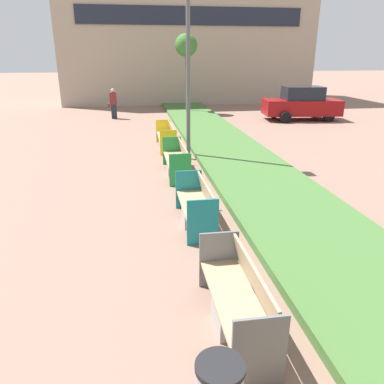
% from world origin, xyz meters
% --- Properties ---
extents(planter_grass_strip, '(2.80, 120.00, 0.18)m').
position_xyz_m(planter_grass_strip, '(3.20, 12.00, 0.09)').
color(planter_grass_strip, '#426B33').
rests_on(planter_grass_strip, ground).
extents(building_backdrop, '(18.65, 8.27, 10.95)m').
position_xyz_m(building_backdrop, '(4.00, 35.40, 5.48)').
color(building_backdrop, tan).
rests_on(building_backdrop, ground).
extents(bench_grey_frame, '(0.65, 2.04, 0.94)m').
position_xyz_m(bench_grey_frame, '(0.94, 7.36, 0.37)').
color(bench_grey_frame, '#9E9B96').
rests_on(bench_grey_frame, ground).
extents(bench_teal_frame, '(0.65, 1.94, 0.94)m').
position_xyz_m(bench_teal_frame, '(0.94, 10.71, 0.36)').
color(bench_teal_frame, '#9E9B96').
rests_on(bench_teal_frame, ground).
extents(bench_green_frame, '(0.65, 2.33, 0.94)m').
position_xyz_m(bench_green_frame, '(0.94, 14.42, 0.37)').
color(bench_green_frame, '#9E9B96').
rests_on(bench_green_frame, ground).
extents(bench_yellow_frame, '(0.65, 2.39, 0.94)m').
position_xyz_m(bench_yellow_frame, '(0.94, 17.96, 0.38)').
color(bench_yellow_frame, '#9E9B96').
rests_on(bench_yellow_frame, ground).
extents(street_lamp_post, '(0.24, 0.44, 7.14)m').
position_xyz_m(street_lamp_post, '(1.55, 16.18, 3.95)').
color(street_lamp_post, '#56595B').
rests_on(street_lamp_post, ground).
extents(sapling_tree_far, '(1.36, 1.36, 4.74)m').
position_xyz_m(sapling_tree_far, '(3.05, 27.44, 4.03)').
color(sapling_tree_far, brown).
rests_on(sapling_tree_far, ground).
extents(pedestrian_walking, '(0.53, 0.24, 1.70)m').
position_xyz_m(pedestrian_walking, '(-1.44, 25.79, 0.87)').
color(pedestrian_walking, '#232633').
rests_on(pedestrian_walking, ground).
extents(parked_car_distant, '(4.37, 2.22, 1.86)m').
position_xyz_m(parked_car_distant, '(9.10, 23.67, 0.91)').
color(parked_car_distant, maroon).
rests_on(parked_car_distant, ground).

